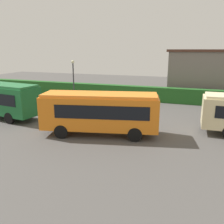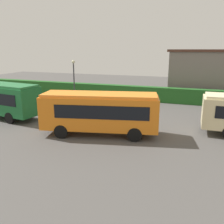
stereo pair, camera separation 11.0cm
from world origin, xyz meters
name	(u,v)px [view 2 (the right image)]	position (x,y,z in m)	size (l,w,h in m)	color
ground_plane	(91,127)	(0.00, 0.00, 0.00)	(80.03, 80.03, 0.00)	#514F4C
bus_orange	(100,111)	(1.45, -1.44, 1.81)	(8.86, 4.32, 3.14)	orange
person_center	(133,113)	(3.18, 1.64, 1.02)	(0.41, 0.49, 1.90)	#334C8C
hedge_row	(130,93)	(0.00, 11.83, 0.89)	(52.01, 1.07, 1.79)	#235D23
depot_building	(224,74)	(11.13, 17.23, 3.12)	(13.87, 8.13, 6.22)	slate
lamppost	(74,77)	(-5.47, 7.41, 3.19)	(0.36, 0.36, 5.03)	#38383D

